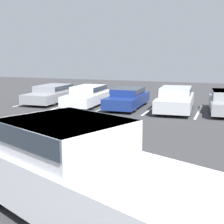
% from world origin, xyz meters
% --- Properties ---
extents(ground_plane, '(60.00, 60.00, 0.00)m').
position_xyz_m(ground_plane, '(0.00, 0.00, 0.00)').
color(ground_plane, '#38383A').
extents(stall_stripe_a, '(0.12, 4.41, 0.01)m').
position_xyz_m(stall_stripe_a, '(-8.52, 11.65, 0.00)').
color(stall_stripe_a, white).
rests_on(stall_stripe_a, ground_plane).
extents(stall_stripe_b, '(0.12, 4.41, 0.01)m').
position_xyz_m(stall_stripe_b, '(-5.85, 11.65, 0.00)').
color(stall_stripe_b, white).
rests_on(stall_stripe_b, ground_plane).
extents(stall_stripe_c, '(0.12, 4.41, 0.01)m').
position_xyz_m(stall_stripe_c, '(-3.18, 11.65, 0.00)').
color(stall_stripe_c, white).
rests_on(stall_stripe_c, ground_plane).
extents(stall_stripe_d, '(0.12, 4.41, 0.01)m').
position_xyz_m(stall_stripe_d, '(-0.51, 11.65, 0.00)').
color(stall_stripe_d, white).
rests_on(stall_stripe_d, ground_plane).
extents(stall_stripe_e, '(0.12, 4.41, 0.01)m').
position_xyz_m(stall_stripe_e, '(2.16, 11.65, 0.00)').
color(stall_stripe_e, white).
rests_on(stall_stripe_e, ground_plane).
extents(pickup_truck, '(6.48, 4.30, 1.89)m').
position_xyz_m(pickup_truck, '(0.97, -0.83, 0.95)').
color(pickup_truck, silver).
rests_on(pickup_truck, ground_plane).
extents(parked_sedan_a, '(1.94, 4.83, 1.13)m').
position_xyz_m(parked_sedan_a, '(-7.19, 11.91, 0.61)').
color(parked_sedan_a, gray).
rests_on(parked_sedan_a, ground_plane).
extents(parked_sedan_b, '(1.88, 4.61, 1.20)m').
position_xyz_m(parked_sedan_b, '(-4.48, 11.60, 0.64)').
color(parked_sedan_b, silver).
rests_on(parked_sedan_b, ground_plane).
extents(parked_sedan_c, '(1.84, 4.62, 1.16)m').
position_xyz_m(parked_sedan_c, '(-1.95, 11.65, 0.62)').
color(parked_sedan_c, navy).
rests_on(parked_sedan_c, ground_plane).
extents(parked_sedan_d, '(2.12, 4.64, 1.32)m').
position_xyz_m(parked_sedan_d, '(0.88, 11.52, 0.70)').
color(parked_sedan_d, '#B7BABF').
rests_on(parked_sedan_d, ground_plane).
extents(wheel_stop_curb, '(1.91, 0.20, 0.14)m').
position_xyz_m(wheel_stop_curb, '(-7.05, 14.60, 0.07)').
color(wheel_stop_curb, '#B7B2A8').
rests_on(wheel_stop_curb, ground_plane).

